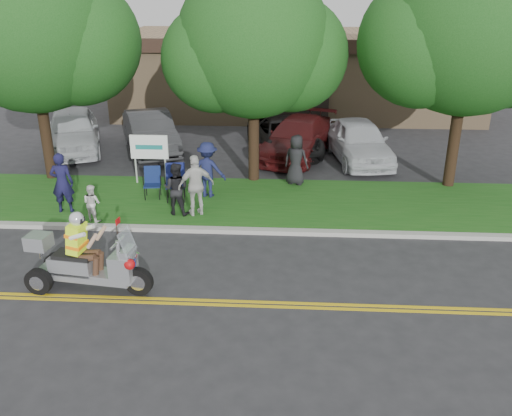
# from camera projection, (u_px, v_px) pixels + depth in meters

# --- Properties ---
(ground) EXTENTS (120.00, 120.00, 0.00)m
(ground) POSITION_uv_depth(u_px,v_px,m) (211.00, 290.00, 12.01)
(ground) COLOR #28282B
(ground) RESTS_ON ground
(centerline_near) EXTENTS (60.00, 0.10, 0.01)m
(centerline_near) POSITION_uv_depth(u_px,v_px,m) (207.00, 304.00, 11.47)
(centerline_near) COLOR gold
(centerline_near) RESTS_ON ground
(centerline_far) EXTENTS (60.00, 0.10, 0.01)m
(centerline_far) POSITION_uv_depth(u_px,v_px,m) (208.00, 300.00, 11.62)
(centerline_far) COLOR gold
(centerline_far) RESTS_ON ground
(curb) EXTENTS (60.00, 0.25, 0.12)m
(curb) POSITION_uv_depth(u_px,v_px,m) (226.00, 230.00, 14.80)
(curb) COLOR #A8A89E
(curb) RESTS_ON ground
(grass_verge) EXTENTS (60.00, 4.00, 0.10)m
(grass_verge) POSITION_uv_depth(u_px,v_px,m) (234.00, 201.00, 16.78)
(grass_verge) COLOR #195416
(grass_verge) RESTS_ON ground
(commercial_building) EXTENTS (18.00, 8.20, 4.00)m
(commercial_building) POSITION_uv_depth(u_px,v_px,m) (296.00, 72.00, 28.63)
(commercial_building) COLOR #9E7F5B
(commercial_building) RESTS_ON ground
(tree_left) EXTENTS (6.62, 5.40, 7.78)m
(tree_left) POSITION_uv_depth(u_px,v_px,m) (33.00, 34.00, 16.99)
(tree_left) COLOR #332114
(tree_left) RESTS_ON ground
(tree_mid) EXTENTS (5.88, 4.80, 7.05)m
(tree_mid) POSITION_uv_depth(u_px,v_px,m) (255.00, 48.00, 16.95)
(tree_mid) COLOR #332114
(tree_mid) RESTS_ON ground
(tree_right) EXTENTS (6.86, 5.60, 8.07)m
(tree_right) POSITION_uv_depth(u_px,v_px,m) (472.00, 30.00, 16.18)
(tree_right) COLOR #332114
(tree_right) RESTS_ON ground
(business_sign) EXTENTS (1.25, 0.06, 1.75)m
(business_sign) POSITION_uv_depth(u_px,v_px,m) (149.00, 150.00, 17.77)
(business_sign) COLOR silver
(business_sign) RESTS_ON ground
(trike_scooter) EXTENTS (2.84, 1.05, 1.85)m
(trike_scooter) POSITION_uv_depth(u_px,v_px,m) (84.00, 263.00, 11.82)
(trike_scooter) COLOR black
(trike_scooter) RESTS_ON ground
(lawn_chair_a) EXTENTS (0.57, 0.59, 0.96)m
(lawn_chair_a) POSITION_uv_depth(u_px,v_px,m) (152.00, 180.00, 16.83)
(lawn_chair_a) COLOR black
(lawn_chair_a) RESTS_ON grass_verge
(lawn_chair_b) EXTENTS (0.68, 0.70, 1.12)m
(lawn_chair_b) POSITION_uv_depth(u_px,v_px,m) (175.00, 179.00, 16.63)
(lawn_chair_b) COLOR black
(lawn_chair_b) RESTS_ON grass_verge
(spectator_adult_left) EXTENTS (0.69, 0.49, 1.78)m
(spectator_adult_left) POSITION_uv_depth(u_px,v_px,m) (62.00, 183.00, 15.58)
(spectator_adult_left) COLOR #16143A
(spectator_adult_left) RESTS_ON grass_verge
(spectator_adult_mid) EXTENTS (0.83, 0.69, 1.54)m
(spectator_adult_mid) POSITION_uv_depth(u_px,v_px,m) (176.00, 189.00, 15.47)
(spectator_adult_mid) COLOR black
(spectator_adult_mid) RESTS_ON grass_verge
(spectator_adult_right) EXTENTS (1.13, 0.85, 1.78)m
(spectator_adult_right) POSITION_uv_depth(u_px,v_px,m) (196.00, 185.00, 15.38)
(spectator_adult_right) COLOR silver
(spectator_adult_right) RESTS_ON grass_verge
(spectator_chair_a) EXTENTS (1.23, 0.85, 1.75)m
(spectator_chair_a) POSITION_uv_depth(u_px,v_px,m) (208.00, 170.00, 16.75)
(spectator_chair_a) COLOR #1A1E48
(spectator_chair_a) RESTS_ON grass_verge
(spectator_chair_b) EXTENTS (0.95, 0.79, 1.67)m
(spectator_chair_b) POSITION_uv_depth(u_px,v_px,m) (296.00, 160.00, 17.80)
(spectator_chair_b) COLOR black
(spectator_chair_b) RESTS_ON grass_verge
(child_right) EXTENTS (0.64, 0.59, 1.06)m
(child_right) POSITION_uv_depth(u_px,v_px,m) (92.00, 203.00, 15.11)
(child_right) COLOR silver
(child_right) RESTS_ON grass_verge
(parked_car_far_left) EXTENTS (3.60, 5.45, 1.72)m
(parked_car_far_left) POSITION_uv_depth(u_px,v_px,m) (72.00, 130.00, 21.73)
(parked_car_far_left) COLOR silver
(parked_car_far_left) RESTS_ON ground
(parked_car_left) EXTENTS (3.40, 5.07, 1.58)m
(parked_car_left) POSITION_uv_depth(u_px,v_px,m) (150.00, 132.00, 21.73)
(parked_car_left) COLOR #2E2E31
(parked_car_left) RESTS_ON ground
(parked_car_mid) EXTENTS (3.44, 5.31, 1.36)m
(parked_car_mid) POSITION_uv_depth(u_px,v_px,m) (284.00, 136.00, 21.56)
(parked_car_mid) COLOR black
(parked_car_mid) RESTS_ON ground
(parked_car_right) EXTENTS (3.61, 5.47, 1.47)m
(parked_car_right) POSITION_uv_depth(u_px,v_px,m) (298.00, 138.00, 21.13)
(parked_car_right) COLOR #471011
(parked_car_right) RESTS_ON ground
(parked_car_far_right) EXTENTS (2.54, 4.89, 1.59)m
(parked_car_far_right) POSITION_uv_depth(u_px,v_px,m) (359.00, 141.00, 20.51)
(parked_car_far_right) COLOR silver
(parked_car_far_right) RESTS_ON ground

